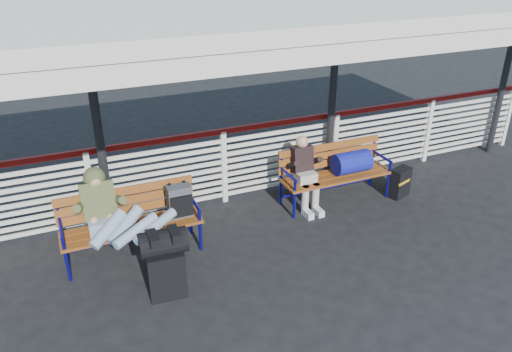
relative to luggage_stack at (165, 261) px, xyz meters
name	(u,v)px	position (x,y,z in m)	size (l,w,h in m)	color
ground	(275,266)	(1.42, 0.02, -0.49)	(60.00, 60.00, 0.00)	black
fence	(224,164)	(1.42, 1.92, 0.17)	(12.08, 0.08, 1.24)	silver
canopy	(248,13)	(1.42, 0.88, 2.55)	(12.60, 3.60, 3.16)	silver
luggage_stack	(165,261)	(0.00, 0.00, 0.00)	(0.56, 0.34, 0.89)	black
bench_left	(144,212)	(-0.01, 1.03, 0.10)	(1.80, 0.56, 0.92)	brown
bench_right	(343,165)	(3.18, 1.25, 0.11)	(1.80, 0.56, 0.92)	brown
traveler_man	(122,221)	(-0.35, 0.69, 0.24)	(0.94, 1.64, 0.77)	#8EA0BF
companion_person	(305,173)	(2.50, 1.25, 0.11)	(0.32, 0.66, 1.15)	#B4B1A3
suitcase_side	(400,182)	(4.10, 0.95, -0.24)	(0.40, 0.32, 0.49)	black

